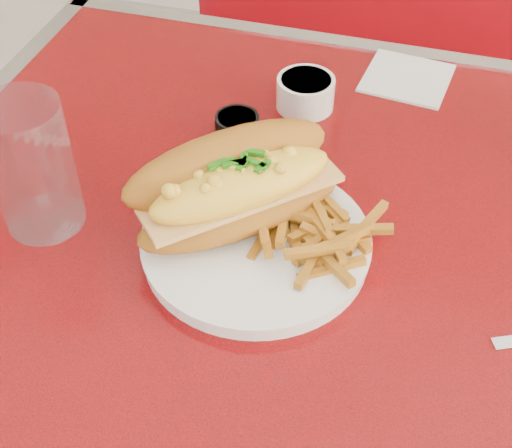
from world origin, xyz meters
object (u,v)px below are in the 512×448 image
(dinner_plate, at_px, (256,243))
(fork, at_px, (317,244))
(gravy_ramekin, at_px, (305,92))
(mac_hoagie, at_px, (237,185))
(diner_table, at_px, (380,321))
(water_tumbler, at_px, (32,167))
(sauce_cup_left, at_px, (237,125))
(booth_bench_far, at_px, (419,144))

(dinner_plate, relative_size, fork, 1.89)
(gravy_ramekin, bearing_deg, dinner_plate, -87.57)
(fork, bearing_deg, mac_hoagie, 93.26)
(mac_hoagie, bearing_deg, diner_table, -31.92)
(diner_table, bearing_deg, water_tumbler, -167.42)
(sauce_cup_left, relative_size, water_tumbler, 0.47)
(diner_table, xyz_separation_m, gravy_ramekin, (-0.16, 0.22, 0.19))
(diner_table, bearing_deg, dinner_plate, -155.81)
(gravy_ramekin, distance_m, water_tumbler, 0.39)
(water_tumbler, bearing_deg, fork, 5.68)
(booth_bench_far, distance_m, fork, 1.01)
(gravy_ramekin, bearing_deg, sauce_cup_left, -128.67)
(mac_hoagie, xyz_separation_m, gravy_ramekin, (0.02, 0.25, -0.04))
(fork, bearing_deg, water_tumbler, 109.94)
(gravy_ramekin, bearing_deg, booth_bench_far, 74.85)
(gravy_ramekin, height_order, sauce_cup_left, gravy_ramekin)
(diner_table, relative_size, gravy_ramekin, 11.72)
(gravy_ramekin, xyz_separation_m, sauce_cup_left, (-0.07, -0.09, -0.01))
(mac_hoagie, relative_size, water_tumbler, 1.64)
(booth_bench_far, distance_m, mac_hoagie, 1.03)
(fork, xyz_separation_m, water_tumbler, (-0.32, -0.03, 0.06))
(booth_bench_far, bearing_deg, sauce_cup_left, -108.75)
(diner_table, height_order, gravy_ramekin, gravy_ramekin)
(mac_hoagie, bearing_deg, fork, -54.99)
(gravy_ramekin, relative_size, sauce_cup_left, 1.40)
(dinner_plate, bearing_deg, gravy_ramekin, 92.43)
(dinner_plate, relative_size, gravy_ramekin, 2.76)
(diner_table, distance_m, sauce_cup_left, 0.32)
(mac_hoagie, height_order, gravy_ramekin, mac_hoagie)
(mac_hoagie, distance_m, gravy_ramekin, 0.26)
(gravy_ramekin, height_order, water_tumbler, water_tumbler)
(mac_hoagie, relative_size, gravy_ramekin, 2.49)
(gravy_ramekin, xyz_separation_m, water_tumbler, (-0.24, -0.30, 0.06))
(mac_hoagie, distance_m, fork, 0.11)
(diner_table, relative_size, mac_hoagie, 4.70)
(sauce_cup_left, bearing_deg, water_tumbler, -127.60)
(dinner_plate, bearing_deg, sauce_cup_left, 113.12)
(fork, bearing_deg, booth_bench_far, 8.84)
(diner_table, height_order, mac_hoagie, mac_hoagie)
(booth_bench_far, relative_size, sauce_cup_left, 16.00)
(dinner_plate, xyz_separation_m, gravy_ramekin, (-0.01, 0.28, 0.01))
(water_tumbler, bearing_deg, gravy_ramekin, 52.09)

